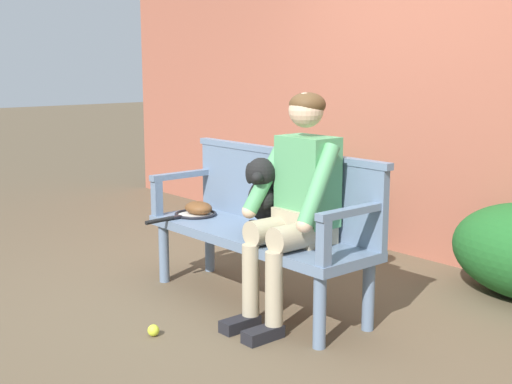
{
  "coord_description": "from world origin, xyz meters",
  "views": [
    {
      "loc": [
        3.18,
        -2.72,
        1.51
      ],
      "look_at": [
        0.0,
        0.0,
        0.72
      ],
      "focal_mm": 48.57,
      "sensor_mm": 36.0,
      "label": 1
    }
  ],
  "objects_px": {
    "dog_on_bench": "(266,195)",
    "tennis_racket": "(193,215)",
    "garden_bench": "(256,241)",
    "baseball_glove": "(199,208)",
    "person_seated": "(297,198)",
    "tennis_ball": "(153,330)"
  },
  "relations": [
    {
      "from": "tennis_racket",
      "to": "person_seated",
      "type": "bearing_deg",
      "value": 1.62
    },
    {
      "from": "tennis_ball",
      "to": "tennis_racket",
      "type": "bearing_deg",
      "value": 131.42
    },
    {
      "from": "garden_bench",
      "to": "dog_on_bench",
      "type": "xyz_separation_m",
      "value": [
        0.08,
        0.01,
        0.3
      ]
    },
    {
      "from": "dog_on_bench",
      "to": "tennis_racket",
      "type": "relative_size",
      "value": 0.85
    },
    {
      "from": "baseball_glove",
      "to": "garden_bench",
      "type": "bearing_deg",
      "value": -2.35
    },
    {
      "from": "tennis_ball",
      "to": "dog_on_bench",
      "type": "bearing_deg",
      "value": 86.69
    },
    {
      "from": "garden_bench",
      "to": "tennis_ball",
      "type": "relative_size",
      "value": 25.17
    },
    {
      "from": "person_seated",
      "to": "baseball_glove",
      "type": "xyz_separation_m",
      "value": [
        -1.01,
        0.03,
        -0.22
      ]
    },
    {
      "from": "garden_bench",
      "to": "baseball_glove",
      "type": "distance_m",
      "value": 0.64
    },
    {
      "from": "person_seated",
      "to": "baseball_glove",
      "type": "bearing_deg",
      "value": 178.08
    },
    {
      "from": "person_seated",
      "to": "dog_on_bench",
      "type": "xyz_separation_m",
      "value": [
        -0.3,
        0.02,
        -0.03
      ]
    },
    {
      "from": "garden_bench",
      "to": "dog_on_bench",
      "type": "height_order",
      "value": "dog_on_bench"
    },
    {
      "from": "garden_bench",
      "to": "person_seated",
      "type": "height_order",
      "value": "person_seated"
    },
    {
      "from": "person_seated",
      "to": "baseball_glove",
      "type": "relative_size",
      "value": 6.09
    },
    {
      "from": "garden_bench",
      "to": "dog_on_bench",
      "type": "distance_m",
      "value": 0.31
    },
    {
      "from": "garden_bench",
      "to": "dog_on_bench",
      "type": "bearing_deg",
      "value": 6.26
    },
    {
      "from": "dog_on_bench",
      "to": "tennis_racket",
      "type": "height_order",
      "value": "dog_on_bench"
    },
    {
      "from": "person_seated",
      "to": "dog_on_bench",
      "type": "height_order",
      "value": "person_seated"
    },
    {
      "from": "tennis_racket",
      "to": "tennis_ball",
      "type": "bearing_deg",
      "value": -48.58
    },
    {
      "from": "person_seated",
      "to": "dog_on_bench",
      "type": "relative_size",
      "value": 2.76
    },
    {
      "from": "tennis_racket",
      "to": "tennis_ball",
      "type": "relative_size",
      "value": 8.63
    },
    {
      "from": "dog_on_bench",
      "to": "tennis_racket",
      "type": "bearing_deg",
      "value": -175.7
    }
  ]
}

